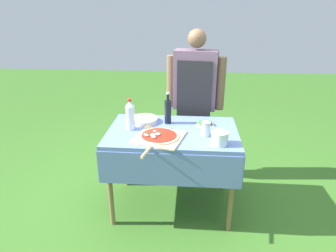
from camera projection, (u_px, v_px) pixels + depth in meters
ground_plane at (172, 204)px, 2.88m from camera, size 12.00×12.00×0.00m
prep_table at (173, 141)px, 2.62m from camera, size 1.13×0.75×0.78m
person_cook at (195, 95)px, 3.05m from camera, size 0.59×0.24×1.57m
pizza_on_peel at (158, 137)px, 2.42m from camera, size 0.45×0.58×0.06m
oil_bottle at (168, 111)px, 2.69m from camera, size 0.06×0.06×0.29m
water_bottle at (130, 115)px, 2.56m from camera, size 0.08×0.08×0.27m
herb_container at (205, 123)px, 2.68m from camera, size 0.16×0.14×0.04m
mixing_tub at (220, 138)px, 2.31m from camera, size 0.13×0.13×0.10m
plate_stack at (144, 120)px, 2.76m from camera, size 0.26×0.26×0.04m
sauce_jar at (206, 130)px, 2.46m from camera, size 0.08×0.08×0.12m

